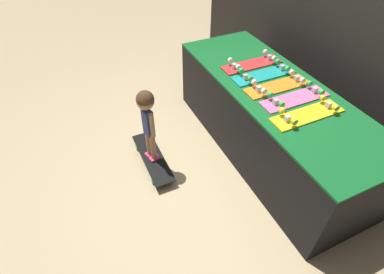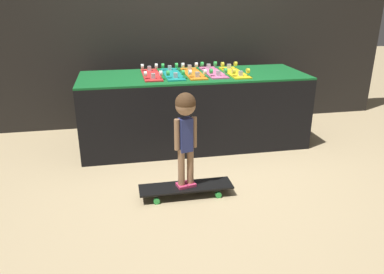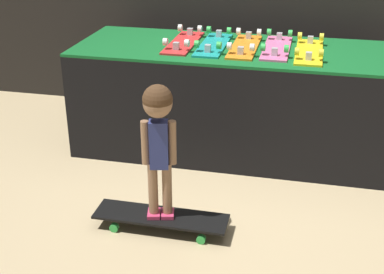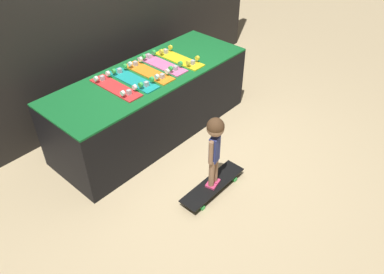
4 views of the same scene
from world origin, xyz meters
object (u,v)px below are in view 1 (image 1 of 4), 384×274
skateboard_yellow_on_rack (308,114)px  skateboard_red_on_rack (252,64)px  skateboard_pink_on_rack (295,98)px  skateboard_on_floor (153,158)px  skateboard_orange_on_rack (278,86)px  child (147,114)px  skateboard_teal_on_rack (264,74)px

skateboard_yellow_on_rack → skateboard_red_on_rack: bearing=177.0°
skateboard_pink_on_rack → skateboard_on_floor: 1.52m
skateboard_orange_on_rack → skateboard_on_floor: size_ratio=0.83×
skateboard_pink_on_rack → skateboard_yellow_on_rack: bearing=-13.3°
skateboard_orange_on_rack → skateboard_yellow_on_rack: bearing=-4.2°
skateboard_orange_on_rack → child: 1.25m
skateboard_red_on_rack → skateboard_pink_on_rack: bearing=0.6°
skateboard_teal_on_rack → child: size_ratio=0.81×
child → skateboard_orange_on_rack: bearing=63.0°
skateboard_yellow_on_rack → skateboard_pink_on_rack: bearing=166.7°
skateboard_red_on_rack → skateboard_on_floor: skateboard_red_on_rack is taller
skateboard_orange_on_rack → skateboard_pink_on_rack: bearing=5.0°
skateboard_red_on_rack → skateboard_teal_on_rack: 0.23m
skateboard_teal_on_rack → skateboard_on_floor: size_ratio=0.83×
skateboard_teal_on_rack → skateboard_orange_on_rack: bearing=-0.7°
skateboard_pink_on_rack → skateboard_on_floor: skateboard_pink_on_rack is taller
skateboard_red_on_rack → skateboard_teal_on_rack: bearing=-2.6°
skateboard_red_on_rack → skateboard_teal_on_rack: same height
skateboard_teal_on_rack → skateboard_pink_on_rack: same height
skateboard_pink_on_rack → child: size_ratio=0.81×
skateboard_teal_on_rack → skateboard_yellow_on_rack: 0.68m
skateboard_yellow_on_rack → skateboard_on_floor: skateboard_yellow_on_rack is taller
skateboard_pink_on_rack → child: child is taller
skateboard_red_on_rack → child: size_ratio=0.81×
child → skateboard_yellow_on_rack: bearing=44.1°
skateboard_red_on_rack → child: (0.15, -1.21, -0.16)m
skateboard_red_on_rack → skateboard_teal_on_rack: size_ratio=1.00×
skateboard_teal_on_rack → skateboard_on_floor: bearing=-93.6°
skateboard_red_on_rack → skateboard_on_floor: size_ratio=0.83×
skateboard_orange_on_rack → skateboard_on_floor: bearing=-104.2°
skateboard_on_floor → child: child is taller
skateboard_teal_on_rack → skateboard_pink_on_rack: 0.46m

